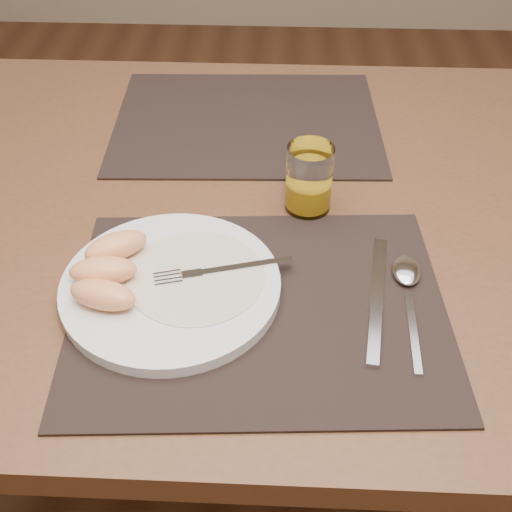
% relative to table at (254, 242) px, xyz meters
% --- Properties ---
extents(ground, '(5.00, 5.00, 0.00)m').
position_rel_table_xyz_m(ground, '(0.00, 0.00, -0.67)').
color(ground, '#53301C').
rests_on(ground, ground).
extents(table, '(1.40, 0.90, 0.75)m').
position_rel_table_xyz_m(table, '(0.00, 0.00, 0.00)').
color(table, brown).
rests_on(table, ground).
extents(placemat_near, '(0.47, 0.38, 0.00)m').
position_rel_table_xyz_m(placemat_near, '(0.02, -0.22, 0.09)').
color(placemat_near, black).
rests_on(placemat_near, table).
extents(placemat_far, '(0.46, 0.37, 0.00)m').
position_rel_table_xyz_m(placemat_far, '(-0.02, 0.22, 0.09)').
color(placemat_far, black).
rests_on(placemat_far, table).
extents(plate, '(0.27, 0.27, 0.02)m').
position_rel_table_xyz_m(plate, '(-0.09, -0.20, 0.10)').
color(plate, white).
rests_on(plate, placemat_near).
extents(plate_dressing, '(0.17, 0.17, 0.00)m').
position_rel_table_xyz_m(plate_dressing, '(-0.06, -0.19, 0.10)').
color(plate_dressing, white).
rests_on(plate_dressing, plate).
extents(fork, '(0.17, 0.06, 0.00)m').
position_rel_table_xyz_m(fork, '(-0.04, -0.18, 0.11)').
color(fork, silver).
rests_on(fork, plate).
extents(knife, '(0.05, 0.22, 0.01)m').
position_rel_table_xyz_m(knife, '(0.16, -0.22, 0.09)').
color(knife, silver).
rests_on(knife, placemat_near).
extents(spoon, '(0.04, 0.19, 0.01)m').
position_rel_table_xyz_m(spoon, '(0.20, -0.17, 0.09)').
color(spoon, silver).
rests_on(spoon, placemat_near).
extents(juice_glass, '(0.06, 0.06, 0.10)m').
position_rel_table_xyz_m(juice_glass, '(0.08, -0.02, 0.13)').
color(juice_glass, white).
rests_on(juice_glass, placemat_near).
extents(grapefruit_wedges, '(0.10, 0.15, 0.03)m').
position_rel_table_xyz_m(grapefruit_wedges, '(-0.17, -0.20, 0.12)').
color(grapefruit_wedges, '#FFA368').
rests_on(grapefruit_wedges, plate).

